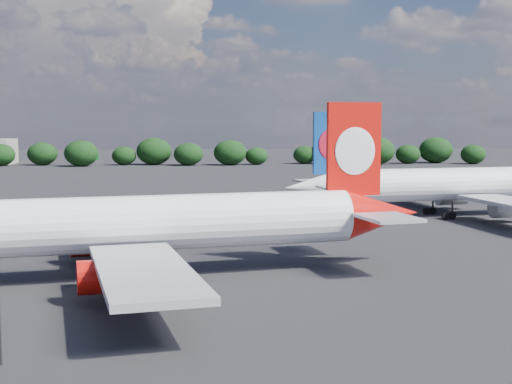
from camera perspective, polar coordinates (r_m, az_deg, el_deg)
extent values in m
plane|color=black|center=(106.09, -11.39, -1.84)|extent=(500.00, 500.00, 0.00)
cylinder|color=white|center=(62.65, -8.70, -2.48)|extent=(37.18, 11.37, 4.86)
cone|color=red|center=(69.19, 9.97, -1.73)|extent=(8.51, 6.17, 4.86)
cube|color=red|center=(67.44, 7.83, 3.41)|extent=(5.34, 1.43, 8.74)
ellipsoid|color=white|center=(67.18, 7.93, 3.26)|extent=(4.05, 0.92, 4.47)
ellipsoid|color=white|center=(67.71, 7.73, 3.28)|extent=(4.05, 0.92, 4.47)
cube|color=#ABAEB4|center=(63.54, 10.53, -2.04)|extent=(5.34, 6.52, 0.29)
cube|color=#ABAEB4|center=(73.15, 6.76, -0.98)|extent=(5.34, 6.52, 0.29)
cube|color=#ABAEB4|center=(50.33, -8.95, -6.28)|extent=(9.68, 20.24, 0.53)
cube|color=#ABAEB4|center=(75.09, -11.44, -2.38)|extent=(9.68, 20.24, 0.53)
cylinder|color=red|center=(55.13, -11.60, -6.62)|extent=(5.25, 3.45, 2.62)
cube|color=#ABAEB4|center=(54.99, -11.62, -5.93)|extent=(2.15, 0.67, 1.17)
cylinder|color=red|center=(70.36, -12.66, -3.98)|extent=(5.25, 3.45, 2.62)
cube|color=#ABAEB4|center=(70.25, -12.67, -3.43)|extent=(2.15, 0.67, 1.17)
cylinder|color=black|center=(60.68, -6.46, -5.97)|extent=(0.32, 0.32, 2.43)
cylinder|color=black|center=(60.87, -6.45, -6.82)|extent=(1.13, 0.62, 1.07)
cylinder|color=black|center=(61.06, -5.45, -6.77)|extent=(1.13, 0.62, 1.07)
cylinder|color=black|center=(66.32, -7.32, -4.98)|extent=(0.32, 0.32, 2.43)
cylinder|color=black|center=(66.50, -7.31, -5.76)|extent=(1.13, 0.62, 1.07)
cylinder|color=black|center=(66.67, -6.40, -5.72)|extent=(1.13, 0.62, 1.07)
cylinder|color=white|center=(106.17, 15.62, 0.62)|extent=(36.05, 9.54, 4.70)
cone|color=white|center=(97.39, 4.46, 0.37)|extent=(8.10, 5.69, 4.70)
cube|color=navy|center=(97.94, 6.06, 3.92)|extent=(5.19, 1.17, 8.47)
ellipsoid|color=red|center=(97.68, 6.12, 3.81)|extent=(3.94, 0.73, 4.33)
ellipsoid|color=red|center=(98.21, 6.00, 3.82)|extent=(3.94, 0.73, 4.33)
cube|color=#ABAEB4|center=(93.11, 6.56, 0.34)|extent=(4.96, 6.17, 0.28)
cube|color=#ABAEB4|center=(102.84, 4.55, 0.86)|extent=(4.96, 6.17, 0.28)
cube|color=#ABAEB4|center=(117.91, 13.48, 0.42)|extent=(8.62, 19.47, 0.52)
cylinder|color=#ABAEB4|center=(102.02, 19.50, -1.24)|extent=(5.01, 3.16, 2.54)
cube|color=#ABAEB4|center=(101.94, 19.51, -0.87)|extent=(2.09, 0.56, 1.13)
cylinder|color=#ABAEB4|center=(114.80, 15.37, -0.38)|extent=(5.01, 3.16, 2.54)
cube|color=#ABAEB4|center=(114.73, 15.38, -0.05)|extent=(2.09, 0.56, 1.13)
cylinder|color=black|center=(103.14, 15.43, -1.36)|extent=(0.30, 0.30, 2.35)
cylinder|color=black|center=(103.25, 15.41, -1.85)|extent=(1.08, 0.56, 1.03)
cylinder|color=black|center=(102.75, 14.91, -1.87)|extent=(1.08, 0.56, 1.03)
cylinder|color=black|center=(108.06, 13.97, -1.01)|extent=(0.30, 0.30, 2.35)
cylinder|color=black|center=(108.17, 13.96, -1.48)|extent=(1.08, 0.56, 1.03)
cylinder|color=black|center=(107.69, 13.47, -1.50)|extent=(1.08, 0.56, 1.03)
cube|color=#13601B|center=(222.74, -13.26, 2.82)|extent=(6.00, 0.30, 2.60)
cylinder|color=gray|center=(223.18, -13.88, 2.25)|extent=(0.20, 0.20, 2.00)
cylinder|color=gray|center=(222.56, -12.61, 2.27)|extent=(0.20, 0.20, 2.00)
cube|color=yellow|center=(226.94, -5.53, 3.20)|extent=(5.00, 0.30, 3.00)
cylinder|color=gray|center=(227.07, -5.52, 2.51)|extent=(0.30, 0.30, 2.50)
ellipsoid|color=black|center=(234.00, -19.74, 2.82)|extent=(8.79, 7.44, 6.76)
ellipsoid|color=black|center=(232.76, -16.72, 2.95)|extent=(9.36, 7.92, 7.20)
ellipsoid|color=black|center=(223.67, -13.81, 3.02)|extent=(10.38, 8.78, 7.98)
ellipsoid|color=black|center=(227.53, -10.51, 2.87)|extent=(7.64, 6.46, 5.87)
ellipsoid|color=black|center=(227.69, -8.16, 3.24)|extent=(11.11, 9.40, 8.54)
ellipsoid|color=black|center=(222.75, -5.43, 3.03)|extent=(9.17, 7.76, 7.05)
ellipsoid|color=black|center=(223.40, -2.09, 3.17)|extent=(10.28, 8.70, 7.91)
ellipsoid|color=black|center=(225.92, 0.04, 2.90)|extent=(7.20, 6.09, 5.54)
ellipsoid|color=black|center=(231.46, 3.92, 2.99)|extent=(7.58, 6.41, 5.83)
ellipsoid|color=black|center=(231.79, 5.82, 3.31)|extent=(11.06, 9.36, 8.51)
ellipsoid|color=black|center=(231.37, 9.69, 3.27)|extent=(11.25, 9.52, 8.65)
ellipsoid|color=black|center=(236.64, 12.06, 2.98)|extent=(8.08, 6.83, 6.21)
ellipsoid|color=black|center=(242.60, 14.20, 3.27)|extent=(11.11, 9.40, 8.54)
ellipsoid|color=black|center=(240.10, 16.98, 2.91)|extent=(8.14, 6.89, 6.26)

